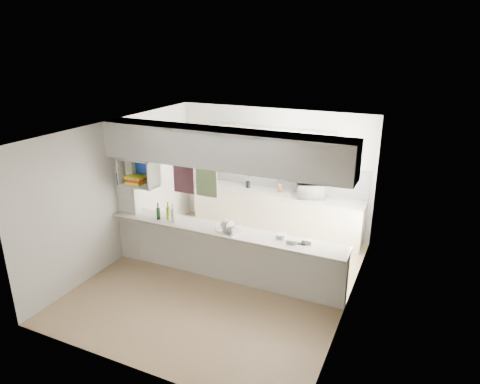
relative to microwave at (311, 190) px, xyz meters
The scene contains 16 objects.
floor 2.54m from the microwave, 113.36° to the right, with size 4.80×4.80×0.00m, color tan.
ceiling 2.76m from the microwave, 113.36° to the right, with size 4.80×4.80×0.00m, color white.
wall_back 0.98m from the microwave, 162.47° to the left, with size 4.20×4.20×0.00m, color silver.
wall_left 3.69m from the microwave, 144.96° to the right, with size 4.80×4.80×0.00m, color silver.
wall_right 2.43m from the microwave, 60.64° to the right, with size 4.80×4.80×0.00m, color silver.
servery_partition 2.45m from the microwave, 117.21° to the right, with size 4.20×0.50×2.60m.
cubby_shelf 3.36m from the microwave, 138.74° to the right, with size 0.65×0.35×0.50m.
kitchen_run 0.79m from the microwave, behind, with size 3.60×0.63×2.24m.
microwave is the anchor object (origin of this frame).
bowl 0.18m from the microwave, ahead, with size 0.26×0.26×0.06m, color navy.
dish_rack 2.27m from the microwave, 110.04° to the right, with size 0.46×0.40×0.21m.
cup 2.30m from the microwave, 107.80° to the right, with size 0.12×0.12×0.09m, color white.
wine_bottles 2.92m from the microwave, 132.21° to the right, with size 0.37×0.15×0.34m.
plastic_tubs 2.08m from the microwave, 82.55° to the right, with size 0.58×0.23×0.08m.
utensil_jar 1.38m from the microwave, behind, with size 0.10×0.10×0.14m, color black.
knife_block 0.68m from the microwave, behind, with size 0.09×0.08×0.19m, color brown.
Camera 1 is at (2.96, -5.78, 3.88)m, focal length 32.00 mm.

